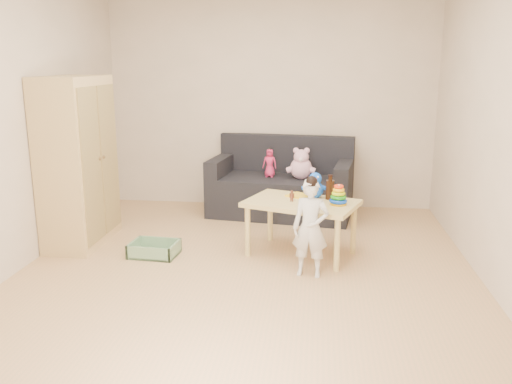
# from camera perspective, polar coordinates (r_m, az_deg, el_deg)

# --- Properties ---
(room) EXTENTS (4.50, 4.50, 4.50)m
(room) POSITION_cam_1_polar(r_m,az_deg,el_deg) (4.54, -1.00, 7.26)
(room) COLOR tan
(room) RESTS_ON ground
(wardrobe) EXTENTS (0.46, 0.92, 1.66)m
(wardrobe) POSITION_cam_1_polar(r_m,az_deg,el_deg) (5.63, -18.26, 3.03)
(wardrobe) COLOR #D8B276
(wardrobe) RESTS_ON ground
(sofa) EXTENTS (1.74, 1.04, 0.46)m
(sofa) POSITION_cam_1_polar(r_m,az_deg,el_deg) (6.47, 2.61, -0.40)
(sofa) COLOR black
(sofa) RESTS_ON ground
(play_table) EXTENTS (1.16, 0.93, 0.53)m
(play_table) POSITION_cam_1_polar(r_m,az_deg,el_deg) (5.15, 4.76, -3.81)
(play_table) COLOR #EED882
(play_table) RESTS_ON ground
(storage_bin) EXTENTS (0.46, 0.36, 0.13)m
(storage_bin) POSITION_cam_1_polar(r_m,az_deg,el_deg) (5.26, -10.67, -5.89)
(storage_bin) COLOR gray
(storage_bin) RESTS_ON ground
(toddler) EXTENTS (0.33, 0.24, 0.83)m
(toddler) POSITION_cam_1_polar(r_m,az_deg,el_deg) (4.62, 5.76, -3.93)
(toddler) COLOR silver
(toddler) RESTS_ON ground
(pink_bear) EXTENTS (0.29, 0.25, 0.31)m
(pink_bear) POSITION_cam_1_polar(r_m,az_deg,el_deg) (6.31, 4.77, 2.78)
(pink_bear) COLOR #EEB0CD
(pink_bear) RESTS_ON sofa
(doll) EXTENTS (0.18, 0.13, 0.33)m
(doll) POSITION_cam_1_polar(r_m,az_deg,el_deg) (6.38, 1.45, 3.04)
(doll) COLOR #E12A5F
(doll) RESTS_ON sofa
(ring_stacker) EXTENTS (0.16, 0.16, 0.19)m
(ring_stacker) POSITION_cam_1_polar(r_m,az_deg,el_deg) (4.97, 8.66, -0.50)
(ring_stacker) COLOR #D39E0B
(ring_stacker) RESTS_ON play_table
(brown_bottle) EXTENTS (0.08, 0.08, 0.23)m
(brown_bottle) POSITION_cam_1_polar(r_m,az_deg,el_deg) (5.16, 7.79, 0.33)
(brown_bottle) COLOR black
(brown_bottle) RESTS_ON play_table
(blue_plush) EXTENTS (0.22, 0.18, 0.25)m
(blue_plush) POSITION_cam_1_polar(r_m,az_deg,el_deg) (5.19, 6.24, 0.77)
(blue_plush) COLOR #1C64FF
(blue_plush) RESTS_ON play_table
(wooden_figure) EXTENTS (0.06, 0.05, 0.11)m
(wooden_figure) POSITION_cam_1_polar(r_m,az_deg,el_deg) (5.04, 3.79, -0.41)
(wooden_figure) COLOR #5B2B1C
(wooden_figure) RESTS_ON play_table
(yellow_book) EXTENTS (0.27, 0.27, 0.01)m
(yellow_book) POSITION_cam_1_polar(r_m,az_deg,el_deg) (5.25, 4.51, -0.36)
(yellow_book) COLOR yellow
(yellow_book) RESTS_ON play_table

